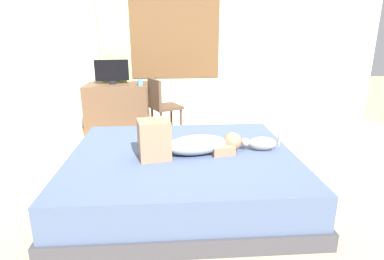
# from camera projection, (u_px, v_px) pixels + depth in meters

# --- Properties ---
(ground_plane) EXTENTS (16.00, 16.00, 0.00)m
(ground_plane) POSITION_uv_depth(u_px,v_px,m) (184.00, 203.00, 2.87)
(ground_plane) COLOR tan
(back_wall_with_window) EXTENTS (6.40, 0.14, 2.90)m
(back_wall_with_window) POSITION_uv_depth(u_px,v_px,m) (175.00, 33.00, 4.88)
(back_wall_with_window) COLOR silver
(back_wall_with_window) RESTS_ON ground
(bed) EXTENTS (2.06, 1.84, 0.42)m
(bed) POSITION_uv_depth(u_px,v_px,m) (183.00, 174.00, 2.97)
(bed) COLOR #38383D
(bed) RESTS_ON ground
(person_lying) EXTENTS (0.94, 0.41, 0.34)m
(person_lying) POSITION_uv_depth(u_px,v_px,m) (186.00, 143.00, 2.82)
(person_lying) COLOR #8C939E
(person_lying) RESTS_ON bed
(cat) EXTENTS (0.36, 0.14, 0.21)m
(cat) POSITION_uv_depth(u_px,v_px,m) (260.00, 143.00, 2.94)
(cat) COLOR gray
(cat) RESTS_ON bed
(desk) EXTENTS (0.90, 0.56, 0.74)m
(desk) POSITION_uv_depth(u_px,v_px,m) (118.00, 109.00, 4.76)
(desk) COLOR brown
(desk) RESTS_ON ground
(tv_monitor) EXTENTS (0.48, 0.10, 0.35)m
(tv_monitor) POSITION_uv_depth(u_px,v_px,m) (112.00, 72.00, 4.60)
(tv_monitor) COLOR black
(tv_monitor) RESTS_ON desk
(cup) EXTENTS (0.07, 0.07, 0.09)m
(cup) POSITION_uv_depth(u_px,v_px,m) (140.00, 82.00, 4.52)
(cup) COLOR teal
(cup) RESTS_ON desk
(chair_by_desk) EXTENTS (0.51, 0.51, 0.86)m
(chair_by_desk) POSITION_uv_depth(u_px,v_px,m) (162.00, 104.00, 4.44)
(chair_by_desk) COLOR #4C3828
(chair_by_desk) RESTS_ON ground
(curtain_left) EXTENTS (0.44, 0.06, 2.64)m
(curtain_left) POSITION_uv_depth(u_px,v_px,m) (114.00, 42.00, 4.75)
(curtain_left) COLOR #ADCC75
(curtain_left) RESTS_ON ground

